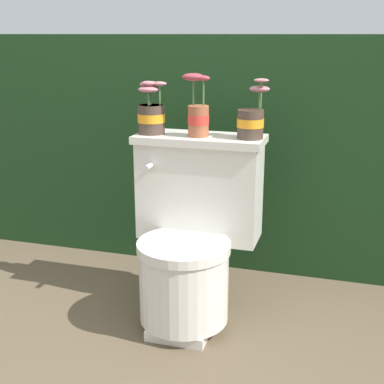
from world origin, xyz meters
name	(u,v)px	position (x,y,z in m)	size (l,w,h in m)	color
ground_plane	(160,325)	(0.00, 0.00, 0.00)	(12.00, 12.00, 0.00)	brown
hedge_backdrop	(218,143)	(0.00, 0.94, 0.56)	(3.71, 0.65, 1.12)	#193819
toilet	(192,233)	(0.10, 0.12, 0.36)	(0.52, 0.51, 0.73)	silver
potted_plant_left	(151,113)	(-0.10, 0.22, 0.82)	(0.12, 0.11, 0.21)	#47382D
potted_plant_midleft	(198,113)	(0.10, 0.21, 0.82)	(0.11, 0.08, 0.24)	#9E5638
potted_plant_middle	(251,120)	(0.30, 0.23, 0.81)	(0.12, 0.11, 0.23)	#47382D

